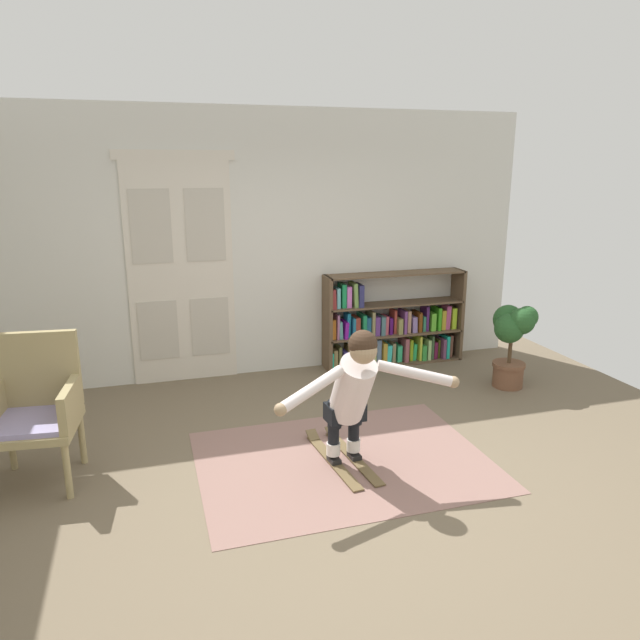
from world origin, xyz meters
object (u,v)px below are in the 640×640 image
(wicker_chair, at_px, (35,406))
(skis_pair, at_px, (341,457))
(bookshelf, at_px, (389,327))
(person_skier, at_px, (354,388))
(potted_plant, at_px, (512,335))

(wicker_chair, height_order, skis_pair, wicker_chair)
(bookshelf, relative_size, skis_pair, 1.71)
(person_skier, bearing_deg, skis_pair, 95.24)
(bookshelf, height_order, potted_plant, bookshelf)
(potted_plant, bearing_deg, skis_pair, -155.65)
(bookshelf, bearing_deg, potted_plant, -49.03)
(wicker_chair, distance_m, skis_pair, 2.36)
(bookshelf, distance_m, potted_plant, 1.43)
(skis_pair, distance_m, person_skier, 0.70)
(person_skier, bearing_deg, bookshelf, 60.71)
(wicker_chair, relative_size, skis_pair, 1.11)
(skis_pair, height_order, person_skier, person_skier)
(bookshelf, relative_size, wicker_chair, 1.54)
(bookshelf, bearing_deg, wicker_chair, -154.50)
(wicker_chair, bearing_deg, skis_pair, -9.61)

